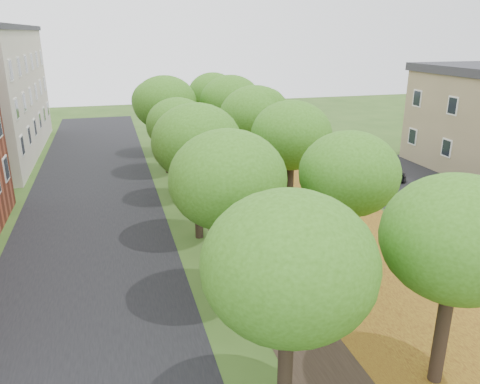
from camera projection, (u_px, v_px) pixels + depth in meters
street_asphalt at (92, 226)px, 25.05m from camera, size 8.00×70.00×0.01m
footpath at (227, 212)px, 26.97m from camera, size 3.20×70.00×0.01m
leaf_verge at (307, 204)px, 28.25m from camera, size 7.50×70.00×0.01m
parking_lot at (418, 187)px, 31.33m from camera, size 9.00×16.00×0.01m
tree_row_west at (186, 136)px, 24.92m from camera, size 4.11×34.11×6.38m
tree_row_east at (271, 131)px, 26.14m from camera, size 4.11×34.11×6.38m
bench at (320, 303)px, 17.00m from camera, size 1.08×2.09×0.95m
car_silver at (430, 203)px, 26.45m from camera, size 4.10×2.33×1.31m
car_red at (453, 207)px, 25.83m from camera, size 4.32×1.96×1.38m
car_grey at (371, 172)px, 32.20m from camera, size 5.09×2.34×1.44m
car_white at (365, 169)px, 32.99m from camera, size 5.19×3.50×1.32m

